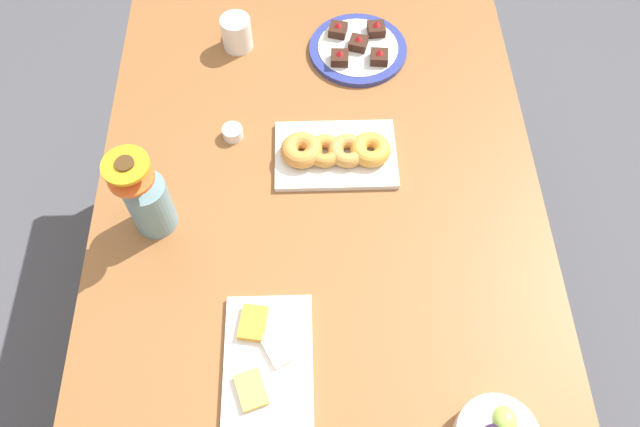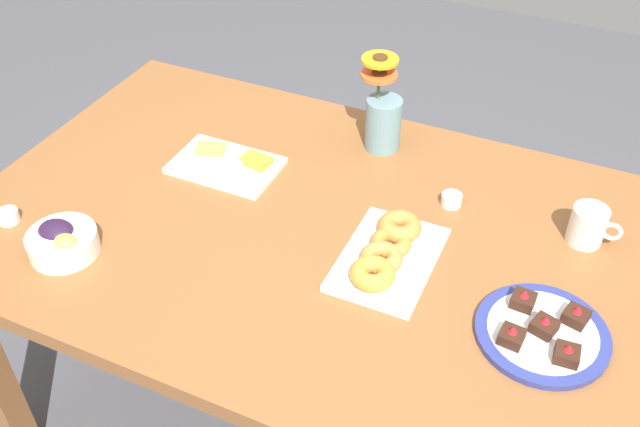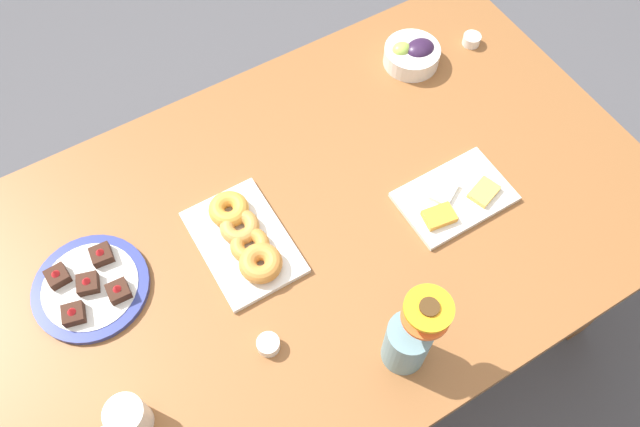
{
  "view_description": "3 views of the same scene",
  "coord_description": "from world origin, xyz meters",
  "px_view_note": "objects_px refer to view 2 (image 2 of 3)",
  "views": [
    {
      "loc": [
        -0.68,
        0.02,
        1.92
      ],
      "look_at": [
        0.0,
        0.0,
        0.78
      ],
      "focal_mm": 35.0,
      "sensor_mm": 36.0,
      "label": 1
    },
    {
      "loc": [
        0.5,
        -1.09,
        1.78
      ],
      "look_at": [
        0.0,
        0.0,
        0.78
      ],
      "focal_mm": 40.0,
      "sensor_mm": 36.0,
      "label": 2
    },
    {
      "loc": [
        0.36,
        0.6,
        2.0
      ],
      "look_at": [
        0.0,
        0.0,
        0.78
      ],
      "focal_mm": 35.0,
      "sensor_mm": 36.0,
      "label": 3
    }
  ],
  "objects_px": {
    "coffee_mug": "(588,225)",
    "dessert_plate": "(542,332)",
    "cheese_platter": "(227,164)",
    "croissant_platter": "(387,253)",
    "dining_table": "(320,255)",
    "grape_bowl": "(62,241)",
    "jam_cup_honey": "(452,199)",
    "jam_cup_berry": "(8,216)",
    "flower_vase": "(383,117)"
  },
  "relations": [
    {
      "from": "grape_bowl",
      "to": "croissant_platter",
      "type": "xyz_separation_m",
      "value": [
        0.64,
        0.26,
        -0.01
      ]
    },
    {
      "from": "coffee_mug",
      "to": "croissant_platter",
      "type": "height_order",
      "value": "coffee_mug"
    },
    {
      "from": "coffee_mug",
      "to": "flower_vase",
      "type": "xyz_separation_m",
      "value": [
        -0.53,
        0.16,
        0.04
      ]
    },
    {
      "from": "flower_vase",
      "to": "cheese_platter",
      "type": "bearing_deg",
      "value": -142.01
    },
    {
      "from": "dining_table",
      "to": "grape_bowl",
      "type": "distance_m",
      "value": 0.57
    },
    {
      "from": "jam_cup_berry",
      "to": "dessert_plate",
      "type": "xyz_separation_m",
      "value": [
        1.16,
        0.16,
        -0.0
      ]
    },
    {
      "from": "coffee_mug",
      "to": "grape_bowl",
      "type": "height_order",
      "value": "coffee_mug"
    },
    {
      "from": "cheese_platter",
      "to": "flower_vase",
      "type": "relative_size",
      "value": 1.04
    },
    {
      "from": "cheese_platter",
      "to": "dessert_plate",
      "type": "relative_size",
      "value": 1.03
    },
    {
      "from": "dessert_plate",
      "to": "coffee_mug",
      "type": "bearing_deg",
      "value": 84.33
    },
    {
      "from": "dining_table",
      "to": "cheese_platter",
      "type": "relative_size",
      "value": 6.15
    },
    {
      "from": "coffee_mug",
      "to": "dessert_plate",
      "type": "distance_m",
      "value": 0.31
    },
    {
      "from": "cheese_platter",
      "to": "jam_cup_honey",
      "type": "bearing_deg",
      "value": 9.26
    },
    {
      "from": "dining_table",
      "to": "croissant_platter",
      "type": "distance_m",
      "value": 0.21
    },
    {
      "from": "grape_bowl",
      "to": "croissant_platter",
      "type": "relative_size",
      "value": 0.52
    },
    {
      "from": "grape_bowl",
      "to": "coffee_mug",
      "type": "bearing_deg",
      "value": 26.25
    },
    {
      "from": "croissant_platter",
      "to": "dessert_plate",
      "type": "relative_size",
      "value": 1.12
    },
    {
      "from": "grape_bowl",
      "to": "dessert_plate",
      "type": "height_order",
      "value": "grape_bowl"
    },
    {
      "from": "grape_bowl",
      "to": "dessert_plate",
      "type": "distance_m",
      "value": 1.0
    },
    {
      "from": "coffee_mug",
      "to": "cheese_platter",
      "type": "relative_size",
      "value": 0.43
    },
    {
      "from": "flower_vase",
      "to": "jam_cup_berry",
      "type": "bearing_deg",
      "value": -136.41
    },
    {
      "from": "grape_bowl",
      "to": "dessert_plate",
      "type": "xyz_separation_m",
      "value": [
        0.98,
        0.19,
        -0.02
      ]
    },
    {
      "from": "dining_table",
      "to": "jam_cup_honey",
      "type": "height_order",
      "value": "jam_cup_honey"
    },
    {
      "from": "coffee_mug",
      "to": "dessert_plate",
      "type": "xyz_separation_m",
      "value": [
        -0.03,
        -0.31,
        -0.03
      ]
    },
    {
      "from": "grape_bowl",
      "to": "jam_cup_berry",
      "type": "xyz_separation_m",
      "value": [
        -0.18,
        0.03,
        -0.01
      ]
    },
    {
      "from": "dining_table",
      "to": "flower_vase",
      "type": "distance_m",
      "value": 0.39
    },
    {
      "from": "cheese_platter",
      "to": "jam_cup_berry",
      "type": "xyz_separation_m",
      "value": [
        -0.34,
        -0.38,
        0.01
      ]
    },
    {
      "from": "coffee_mug",
      "to": "croissant_platter",
      "type": "bearing_deg",
      "value": -147.2
    },
    {
      "from": "cheese_platter",
      "to": "jam_cup_berry",
      "type": "bearing_deg",
      "value": -132.09
    },
    {
      "from": "coffee_mug",
      "to": "croissant_platter",
      "type": "relative_size",
      "value": 0.39
    },
    {
      "from": "dining_table",
      "to": "cheese_platter",
      "type": "height_order",
      "value": "cheese_platter"
    },
    {
      "from": "dessert_plate",
      "to": "flower_vase",
      "type": "bearing_deg",
      "value": 137.02
    },
    {
      "from": "dining_table",
      "to": "dessert_plate",
      "type": "bearing_deg",
      "value": -12.37
    },
    {
      "from": "dining_table",
      "to": "dessert_plate",
      "type": "xyz_separation_m",
      "value": [
        0.51,
        -0.11,
        0.1
      ]
    },
    {
      "from": "jam_cup_honey",
      "to": "coffee_mug",
      "type": "bearing_deg",
      "value": -0.14
    },
    {
      "from": "coffee_mug",
      "to": "jam_cup_honey",
      "type": "distance_m",
      "value": 0.3
    },
    {
      "from": "dining_table",
      "to": "flower_vase",
      "type": "bearing_deg",
      "value": 88.24
    },
    {
      "from": "croissant_platter",
      "to": "flower_vase",
      "type": "distance_m",
      "value": 0.43
    },
    {
      "from": "cheese_platter",
      "to": "dessert_plate",
      "type": "xyz_separation_m",
      "value": [
        0.81,
        -0.22,
        0.0
      ]
    },
    {
      "from": "cheese_platter",
      "to": "croissant_platter",
      "type": "distance_m",
      "value": 0.5
    },
    {
      "from": "cheese_platter",
      "to": "jam_cup_honey",
      "type": "height_order",
      "value": "cheese_platter"
    },
    {
      "from": "dessert_plate",
      "to": "dining_table",
      "type": "bearing_deg",
      "value": 167.63
    },
    {
      "from": "cheese_platter",
      "to": "dining_table",
      "type": "bearing_deg",
      "value": -20.1
    },
    {
      "from": "grape_bowl",
      "to": "flower_vase",
      "type": "relative_size",
      "value": 0.59
    },
    {
      "from": "dining_table",
      "to": "cheese_platter",
      "type": "bearing_deg",
      "value": 159.9
    },
    {
      "from": "coffee_mug",
      "to": "cheese_platter",
      "type": "height_order",
      "value": "coffee_mug"
    },
    {
      "from": "croissant_platter",
      "to": "jam_cup_berry",
      "type": "xyz_separation_m",
      "value": [
        -0.82,
        -0.23,
        -0.01
      ]
    },
    {
      "from": "croissant_platter",
      "to": "jam_cup_honey",
      "type": "height_order",
      "value": "croissant_platter"
    },
    {
      "from": "coffee_mug",
      "to": "grape_bowl",
      "type": "bearing_deg",
      "value": -153.75
    },
    {
      "from": "cheese_platter",
      "to": "dessert_plate",
      "type": "height_order",
      "value": "dessert_plate"
    }
  ]
}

